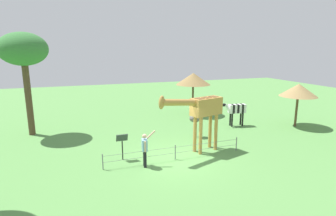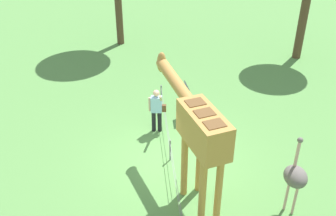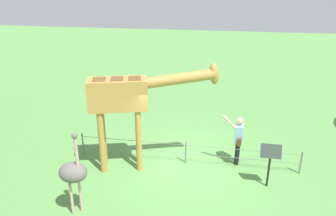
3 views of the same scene
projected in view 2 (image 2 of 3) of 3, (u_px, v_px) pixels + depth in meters
name	position (u px, v px, depth m)	size (l,w,h in m)	color
ground_plane	(173.00, 160.00, 12.02)	(60.00, 60.00, 0.00)	#568E47
giraffe	(198.00, 128.00, 9.48)	(3.81, 1.52, 3.29)	#BC8942
visitor	(157.00, 108.00, 12.90)	(0.70, 0.59, 1.68)	black
ostrich	(295.00, 177.00, 9.60)	(0.70, 0.56, 2.25)	#CC9E93
info_sign	(187.00, 93.00, 13.68)	(0.56, 0.21, 1.32)	black
wire_fence	(170.00, 149.00, 11.81)	(7.05, 0.05, 0.75)	slate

